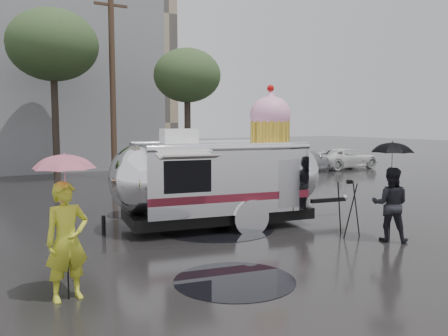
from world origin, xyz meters
TOP-DOWN VIEW (x-y plane):
  - ground at (0.00, 0.00)m, footprint 120.00×120.00m
  - puddles at (0.15, 2.08)m, footprint 10.96×9.15m
  - utility_pole at (2.50, 14.00)m, footprint 1.60×0.28m
  - tree_mid at (0.00, 15.00)m, footprint 4.20×4.20m
  - tree_right at (6.00, 13.00)m, footprint 3.36×3.36m
  - parked_cars at (11.78, 12.00)m, footprint 13.20×1.90m
  - airstream_trailer at (1.68, 2.41)m, footprint 7.16×3.20m
  - person_left at (-3.14, -0.97)m, footprint 0.73×0.53m
  - umbrella_pink at (-3.14, -0.97)m, footprint 1.18×1.18m
  - person_right at (4.24, -1.10)m, footprint 0.90×0.94m
  - umbrella_black at (4.24, -1.10)m, footprint 1.21×1.21m
  - tripod at (3.77, -0.23)m, footprint 0.53×0.58m

SIDE VIEW (x-z plane):
  - ground at x=0.00m, z-range 0.00..0.00m
  - puddles at x=0.15m, z-range 0.00..0.01m
  - parked_cars at x=11.78m, z-range -0.03..1.47m
  - tripod at x=3.77m, z-range 0.11..1.51m
  - person_right at x=4.24m, z-range 0.00..1.75m
  - person_left at x=-3.14m, z-range 0.00..1.89m
  - airstream_trailer at x=1.68m, z-range -0.58..3.32m
  - umbrella_pink at x=-3.14m, z-range 0.77..3.13m
  - umbrella_black at x=4.24m, z-range 0.77..3.15m
  - utility_pole at x=2.50m, z-range 0.12..9.12m
  - tree_right at x=6.00m, z-range 1.85..8.27m
  - tree_mid at x=0.00m, z-range 2.33..10.35m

